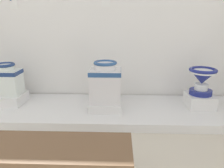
% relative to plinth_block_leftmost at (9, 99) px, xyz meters
% --- Properties ---
extents(display_platform, '(3.67, 0.94, 0.10)m').
position_rel_plinth_block_leftmost_xyz_m(display_platform, '(1.24, -0.09, -0.11)').
color(display_platform, white).
rests_on(display_platform, ground_plane).
extents(plinth_block_leftmost, '(0.38, 0.37, 0.13)m').
position_rel_plinth_block_leftmost_xyz_m(plinth_block_leftmost, '(0.00, 0.00, 0.00)').
color(plinth_block_leftmost, white).
rests_on(plinth_block_leftmost, display_platform).
extents(antique_toilet_leftmost, '(0.35, 0.26, 0.40)m').
position_rel_plinth_block_leftmost_xyz_m(antique_toilet_leftmost, '(0.00, 0.00, 0.27)').
color(antique_toilet_leftmost, white).
rests_on(antique_toilet_leftmost, plinth_block_leftmost).
extents(plinth_block_rightmost, '(0.39, 0.36, 0.10)m').
position_rel_plinth_block_leftmost_xyz_m(plinth_block_rightmost, '(1.27, -0.14, -0.01)').
color(plinth_block_rightmost, white).
rests_on(plinth_block_rightmost, display_platform).
extents(antique_toilet_rightmost, '(0.37, 0.31, 0.49)m').
position_rel_plinth_block_leftmost_xyz_m(antique_toilet_rightmost, '(1.27, -0.14, 0.28)').
color(antique_toilet_rightmost, white).
rests_on(antique_toilet_rightmost, plinth_block_rightmost).
extents(plinth_block_tall_cobalt, '(0.31, 0.34, 0.16)m').
position_rel_plinth_block_leftmost_xyz_m(plinth_block_tall_cobalt, '(2.44, -0.02, 0.02)').
color(plinth_block_tall_cobalt, white).
rests_on(plinth_block_tall_cobalt, display_platform).
extents(antique_toilet_tall_cobalt, '(0.33, 0.33, 0.33)m').
position_rel_plinth_block_leftmost_xyz_m(antique_toilet_tall_cobalt, '(2.44, -0.02, 0.30)').
color(antique_toilet_tall_cobalt, navy).
rests_on(antique_toilet_tall_cobalt, plinth_block_tall_cobalt).
extents(info_placard_first, '(0.10, 0.01, 0.14)m').
position_rel_plinth_block_leftmost_xyz_m(info_placard_first, '(0.02, 0.40, 1.19)').
color(info_placard_first, white).
extents(info_placard_second, '(0.11, 0.01, 0.13)m').
position_rel_plinth_block_leftmost_xyz_m(info_placard_second, '(1.25, 0.40, 1.21)').
color(info_placard_second, white).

